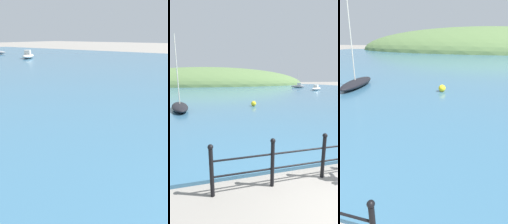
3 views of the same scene
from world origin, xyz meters
TOP-DOWN VIEW (x-y plane):
  - boat_nearest_quay at (19.55, 29.72)m, footprint 3.91×3.45m

SIDE VIEW (x-z plane):
  - boat_nearest_quay at x=19.55m, z-range -0.09..1.01m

